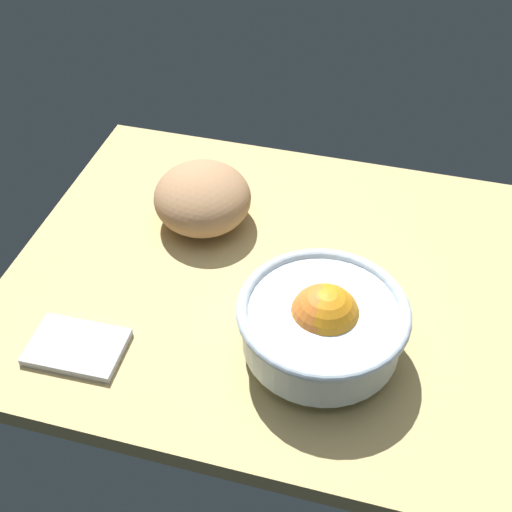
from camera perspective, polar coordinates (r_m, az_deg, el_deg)
The scene contains 4 objects.
ground_plane at distance 105.53cm, azimuth 2.16°, elevation -2.31°, with size 83.53×66.27×3.00cm, color tan.
fruit_bowl at distance 90.30cm, azimuth 5.64°, elevation -5.57°, with size 22.94×22.94×11.76cm.
bread_loaf at distance 111.39cm, azimuth -4.54°, elevation 4.92°, with size 16.79×15.98×9.76cm, color #AD7F57.
napkin_folded at distance 97.62cm, azimuth -14.87°, elevation -7.43°, with size 13.03×8.88×1.17cm, color silver.
Camera 1 is at (-15.24, 71.90, 74.23)cm, focal length 47.43 mm.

